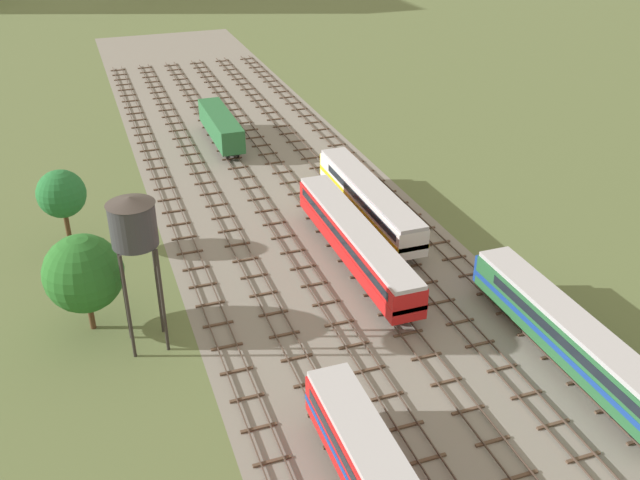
% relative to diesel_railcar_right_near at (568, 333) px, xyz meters
% --- Properties ---
extents(ground_plane, '(480.00, 480.00, 0.00)m').
position_rel_diesel_railcar_right_near_xyz_m(ground_plane, '(-11.16, 28.33, -2.60)').
color(ground_plane, '#5B6B3D').
extents(ballast_bed, '(26.31, 176.00, 0.01)m').
position_rel_diesel_railcar_right_near_xyz_m(ballast_bed, '(-11.16, 28.33, -2.59)').
color(ballast_bed, gray).
rests_on(ballast_bed, ground).
extents(track_far_left, '(2.40, 126.00, 0.29)m').
position_rel_diesel_railcar_right_near_xyz_m(track_far_left, '(-22.31, 29.33, -2.46)').
color(track_far_left, '#47382D').
rests_on(track_far_left, ground).
extents(track_left, '(2.40, 126.00, 0.29)m').
position_rel_diesel_railcar_right_near_xyz_m(track_left, '(-17.85, 29.33, -2.46)').
color(track_left, '#47382D').
rests_on(track_left, ground).
extents(track_centre_left, '(2.40, 126.00, 0.29)m').
position_rel_diesel_railcar_right_near_xyz_m(track_centre_left, '(-13.39, 29.33, -2.46)').
color(track_centre_left, '#47382D').
rests_on(track_centre_left, ground).
extents(track_centre, '(2.40, 126.00, 0.29)m').
position_rel_diesel_railcar_right_near_xyz_m(track_centre, '(-8.93, 29.33, -2.46)').
color(track_centre, '#47382D').
rests_on(track_centre, ground).
extents(track_centre_right, '(2.40, 126.00, 0.29)m').
position_rel_diesel_railcar_right_near_xyz_m(track_centre_right, '(-4.46, 29.33, -2.46)').
color(track_centre_right, '#47382D').
rests_on(track_centre_right, ground).
extents(track_right, '(2.40, 126.00, 0.29)m').
position_rel_diesel_railcar_right_near_xyz_m(track_right, '(-0.00, 29.33, -2.46)').
color(track_right, '#47382D').
rests_on(track_right, ground).
extents(diesel_railcar_right_near, '(2.96, 20.50, 3.80)m').
position_rel_diesel_railcar_right_near_xyz_m(diesel_railcar_right_near, '(0.00, 0.00, 0.00)').
color(diesel_railcar_right_near, '#286638').
rests_on(diesel_railcar_right_near, ground).
extents(passenger_coach_centre_mid, '(2.96, 22.00, 3.80)m').
position_rel_diesel_railcar_right_near_xyz_m(passenger_coach_centre_mid, '(-8.93, 17.77, 0.02)').
color(passenger_coach_centre_mid, red).
rests_on(passenger_coach_centre_mid, ground).
extents(diesel_railcar_centre_right_midfar, '(2.96, 20.50, 3.80)m').
position_rel_diesel_railcar_right_near_xyz_m(diesel_railcar_centre_right_midfar, '(-4.46, 25.23, 0.00)').
color(diesel_railcar_centre_right_midfar, white).
rests_on(diesel_railcar_centre_right_midfar, ground).
extents(freight_boxcar_centre_left_far, '(2.87, 14.00, 3.60)m').
position_rel_diesel_railcar_right_near_xyz_m(freight_boxcar_centre_left_far, '(-13.38, 51.23, -0.15)').
color(freight_boxcar_centre_left_far, '#286638').
rests_on(freight_boxcar_centre_left_far, ground).
extents(water_tower, '(3.37, 3.37, 12.07)m').
position_rel_diesel_railcar_right_near_xyz_m(water_tower, '(-27.63, 12.24, 7.39)').
color(water_tower, '#2D2826').
rests_on(water_tower, ground).
extents(lineside_tree_0, '(4.32, 4.32, 7.87)m').
position_rel_diesel_railcar_right_near_xyz_m(lineside_tree_0, '(-32.46, 29.06, 3.08)').
color(lineside_tree_0, '#4C331E').
rests_on(lineside_tree_0, ground).
extents(lineside_tree_2, '(5.93, 5.93, 7.87)m').
position_rel_diesel_railcar_right_near_xyz_m(lineside_tree_2, '(-31.46, 15.71, 2.30)').
color(lineside_tree_2, '#4C331E').
rests_on(lineside_tree_2, ground).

